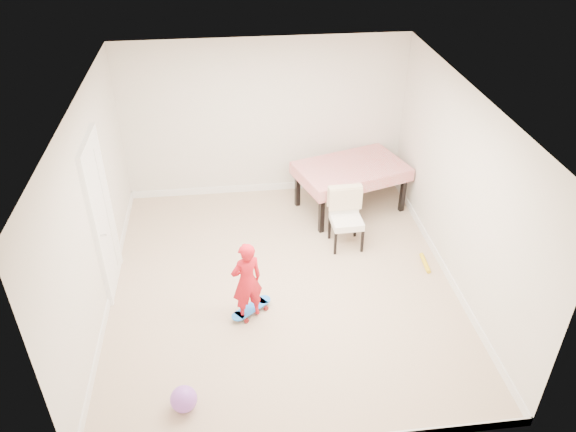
{
  "coord_description": "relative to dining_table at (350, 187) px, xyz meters",
  "views": [
    {
      "loc": [
        -0.61,
        -5.76,
        4.88
      ],
      "look_at": [
        0.1,
        0.2,
        0.95
      ],
      "focal_mm": 35.0,
      "sensor_mm": 36.0,
      "label": 1
    }
  ],
  "objects": [
    {
      "name": "door",
      "position": [
        -3.5,
        -1.47,
        0.64
      ],
      "size": [
        0.11,
        0.94,
        2.11
      ],
      "primitive_type": "cube",
      "color": "white",
      "rests_on": "ground"
    },
    {
      "name": "ceiling",
      "position": [
        -1.28,
        -1.77,
        2.19
      ],
      "size": [
        4.5,
        5.0,
        0.04
      ],
      "primitive_type": "cube",
      "color": "white",
      "rests_on": "wall_back"
    },
    {
      "name": "foam_toy",
      "position": [
        0.75,
        -1.6,
        -0.36
      ],
      "size": [
        0.09,
        0.4,
        0.06
      ],
      "primitive_type": "cylinder",
      "rotation": [
        1.57,
        0.0,
        -0.06
      ],
      "color": "yellow",
      "rests_on": "ground"
    },
    {
      "name": "baseboard_right",
      "position": [
        0.96,
        -1.77,
        -0.33
      ],
      "size": [
        0.02,
        5.0,
        0.12
      ],
      "primitive_type": "cube",
      "color": "white",
      "rests_on": "ground"
    },
    {
      "name": "wall_back",
      "position": [
        -1.28,
        0.71,
        0.91
      ],
      "size": [
        4.5,
        0.04,
        2.6
      ],
      "primitive_type": "cube",
      "color": "beige",
      "rests_on": "ground"
    },
    {
      "name": "skateboard",
      "position": [
        -1.73,
        -2.28,
        -0.34
      ],
      "size": [
        0.6,
        0.53,
        0.09
      ],
      "primitive_type": null,
      "rotation": [
        0.0,
        0.0,
        0.66
      ],
      "color": "blue",
      "rests_on": "ground"
    },
    {
      "name": "baseboard_left",
      "position": [
        -3.52,
        -1.77,
        -0.33
      ],
      "size": [
        0.02,
        5.0,
        0.12
      ],
      "primitive_type": "cube",
      "color": "white",
      "rests_on": "ground"
    },
    {
      "name": "balloon",
      "position": [
        -2.51,
        -3.64,
        -0.25
      ],
      "size": [
        0.28,
        0.28,
        0.28
      ],
      "primitive_type": "sphere",
      "color": "#9854CA",
      "rests_on": "ground"
    },
    {
      "name": "child",
      "position": [
        -1.77,
        -2.35,
        0.15
      ],
      "size": [
        0.46,
        0.38,
        1.08
      ],
      "primitive_type": "imported",
      "rotation": [
        0.0,
        0.0,
        3.52
      ],
      "color": "red",
      "rests_on": "ground"
    },
    {
      "name": "ground",
      "position": [
        -1.28,
        -1.77,
        -0.39
      ],
      "size": [
        5.0,
        5.0,
        0.0
      ],
      "primitive_type": "plane",
      "color": "tan",
      "rests_on": "ground"
    },
    {
      "name": "wall_right",
      "position": [
        0.95,
        -1.77,
        0.91
      ],
      "size": [
        0.04,
        5.0,
        2.6
      ],
      "primitive_type": "cube",
      "color": "beige",
      "rests_on": "ground"
    },
    {
      "name": "wall_front",
      "position": [
        -1.28,
        -4.25,
        0.91
      ],
      "size": [
        4.5,
        0.04,
        2.6
      ],
      "primitive_type": "cube",
      "color": "beige",
      "rests_on": "ground"
    },
    {
      "name": "dining_table",
      "position": [
        0.0,
        0.0,
        0.0
      ],
      "size": [
        1.88,
        1.48,
        0.77
      ],
      "primitive_type": null,
      "rotation": [
        0.0,
        0.0,
        0.31
      ],
      "color": "#AC0910",
      "rests_on": "ground"
    },
    {
      "name": "baseboard_back",
      "position": [
        -1.28,
        0.72,
        -0.33
      ],
      "size": [
        4.5,
        0.02,
        0.12
      ],
      "primitive_type": "cube",
      "color": "white",
      "rests_on": "ground"
    },
    {
      "name": "wall_left",
      "position": [
        -3.51,
        -1.77,
        0.91
      ],
      "size": [
        0.04,
        5.0,
        2.6
      ],
      "primitive_type": "cube",
      "color": "beige",
      "rests_on": "ground"
    },
    {
      "name": "dining_chair",
      "position": [
        -0.27,
        -1.0,
        0.06
      ],
      "size": [
        0.51,
        0.59,
        0.89
      ],
      "primitive_type": null,
      "rotation": [
        0.0,
        0.0,
        0.03
      ],
      "color": "white",
      "rests_on": "ground"
    }
  ]
}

